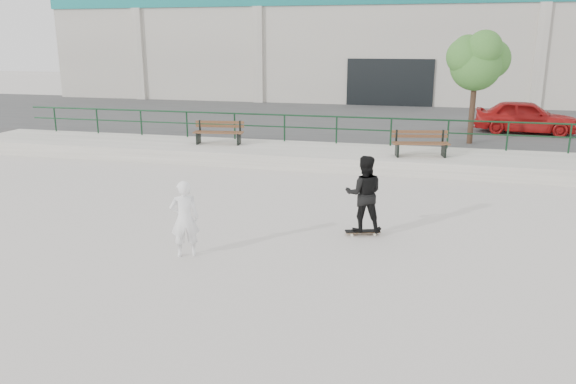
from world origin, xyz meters
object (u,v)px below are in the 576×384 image
(bench_right, at_px, (420,144))
(seated_skater, at_px, (185,219))
(tree, at_px, (477,59))
(red_car, at_px, (526,117))
(skateboard, at_px, (363,232))
(standing_skater, at_px, (364,194))
(bench_left, at_px, (219,133))

(bench_right, relative_size, seated_skater, 1.22)
(tree, xyz_separation_m, seated_skater, (-6.21, -11.94, -2.78))
(bench_right, distance_m, red_car, 7.25)
(skateboard, distance_m, seated_skater, 4.02)
(standing_skater, bearing_deg, seated_skater, 22.90)
(tree, bearing_deg, seated_skater, -117.48)
(tree, relative_size, skateboard, 5.09)
(skateboard, xyz_separation_m, standing_skater, (0.00, 0.00, 0.88))
(standing_skater, distance_m, seated_skater, 3.96)
(bench_left, bearing_deg, tree, 6.74)
(bench_left, xyz_separation_m, bench_right, (7.32, -0.56, 0.00))
(tree, relative_size, seated_skater, 2.60)
(bench_right, height_order, tree, tree)
(skateboard, bearing_deg, standing_skater, 58.37)
(seated_skater, bearing_deg, bench_right, -143.20)
(skateboard, bearing_deg, red_car, 50.38)
(tree, distance_m, seated_skater, 13.74)
(skateboard, distance_m, standing_skater, 0.88)
(skateboard, bearing_deg, bench_right, 63.43)
(tree, height_order, seated_skater, tree)
(tree, distance_m, skateboard, 10.79)
(bench_right, bearing_deg, skateboard, -110.98)
(bench_left, height_order, seated_skater, seated_skater)
(bench_left, distance_m, red_car, 12.65)
(bench_left, relative_size, red_car, 0.47)
(bench_left, relative_size, standing_skater, 1.10)
(tree, xyz_separation_m, skateboard, (-2.88, -9.79, -3.50))
(tree, relative_size, red_car, 1.02)
(bench_left, distance_m, skateboard, 9.75)
(bench_right, bearing_deg, seated_skater, -128.07)
(bench_right, bearing_deg, bench_left, 163.61)
(tree, bearing_deg, standing_skater, -106.38)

